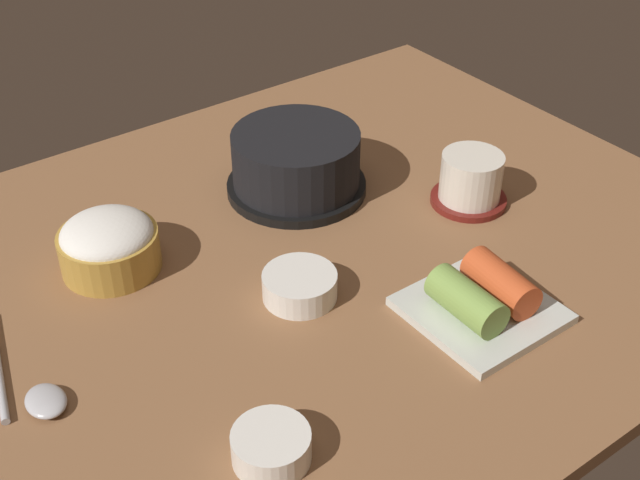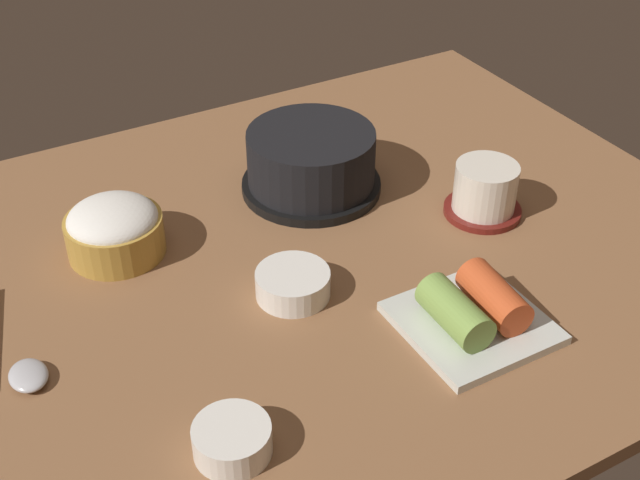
% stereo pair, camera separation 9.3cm
% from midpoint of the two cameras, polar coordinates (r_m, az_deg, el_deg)
% --- Properties ---
extents(dining_table, '(1.00, 0.76, 0.02)m').
position_cam_midpoint_polar(dining_table, '(0.95, 1.14, -1.77)').
color(dining_table, brown).
rests_on(dining_table, ground).
extents(stone_pot, '(0.17, 0.17, 0.08)m').
position_cam_midpoint_polar(stone_pot, '(1.04, 1.94, 5.27)').
color(stone_pot, black).
rests_on(stone_pot, dining_table).
extents(rice_bowl, '(0.11, 0.11, 0.06)m').
position_cam_midpoint_polar(rice_bowl, '(0.96, -11.05, 0.66)').
color(rice_bowl, '#B78C38').
rests_on(rice_bowl, dining_table).
extents(tea_cup_with_saucer, '(0.09, 0.09, 0.07)m').
position_cam_midpoint_polar(tea_cup_with_saucer, '(1.03, 13.60, 3.18)').
color(tea_cup_with_saucer, maroon).
rests_on(tea_cup_with_saucer, dining_table).
extents(banchan_cup_center, '(0.08, 0.08, 0.03)m').
position_cam_midpoint_polar(banchan_cup_center, '(0.89, 1.14, -3.03)').
color(banchan_cup_center, white).
rests_on(banchan_cup_center, dining_table).
extents(kimchi_plate, '(0.14, 0.14, 0.05)m').
position_cam_midpoint_polar(kimchi_plate, '(0.87, 13.33, -4.89)').
color(kimchi_plate, silver).
rests_on(kimchi_plate, dining_table).
extents(side_bowl_near, '(0.07, 0.07, 0.03)m').
position_cam_midpoint_polar(side_bowl_near, '(0.74, -2.29, -13.42)').
color(side_bowl_near, white).
rests_on(side_bowl_near, dining_table).
extents(spoon, '(0.06, 0.17, 0.01)m').
position_cam_midpoint_polar(spoon, '(0.85, -16.90, -8.06)').
color(spoon, '#B7B7BC').
rests_on(spoon, dining_table).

